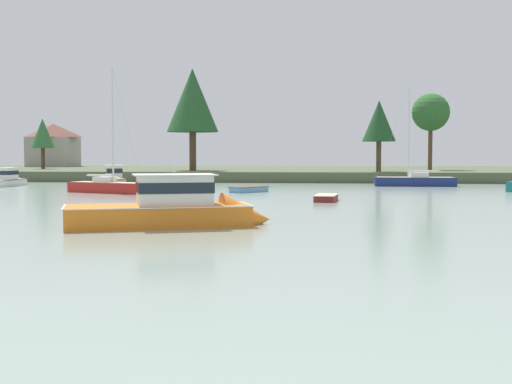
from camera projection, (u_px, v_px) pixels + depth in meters
The scene contains 13 objects.
far_shore_bank at pixel (247, 172), 108.38m from camera, with size 170.70×48.83×1.34m, color #4C563D.
dinghy_skyblue at pixel (249, 190), 63.61m from camera, with size 3.78×4.04×0.74m.
cruiser_orange at pixel (182, 214), 33.84m from camera, with size 10.76×6.15×5.22m.
sailboat_red at pixel (108, 190), 62.59m from camera, with size 8.33×5.32×12.23m.
sailboat_navy at pixel (415, 184), 75.49m from camera, with size 8.93×2.64×11.49m.
dinghy_maroon at pixel (326, 199), 51.75m from camera, with size 2.08×3.90×0.69m.
cruiser_sand at pixel (115, 181), 75.79m from camera, with size 4.81×8.23×4.57m.
cruiser_white at pixel (10, 181), 75.99m from camera, with size 2.08×7.03×4.14m.
shore_tree_center_right at pixel (431, 113), 94.98m from camera, with size 5.29×5.29×10.79m.
shore_tree_left_mid at pixel (379, 122), 85.92m from camera, with size 4.27×4.27×9.09m.
shore_tree_inland_c at pixel (43, 134), 102.05m from camera, with size 3.64×3.64×7.61m.
shore_tree_inland_a at pixel (192, 101), 91.35m from camera, with size 7.02×7.02×13.83m.
cottage_hillside at pixel (53, 144), 121.33m from camera, with size 7.80×9.16×7.69m.
Camera 1 is at (11.14, -12.68, 3.63)m, focal length 47.37 mm.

